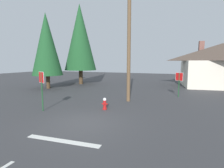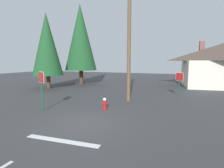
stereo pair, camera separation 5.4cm
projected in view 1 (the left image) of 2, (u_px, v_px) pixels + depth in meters
name	position (u px, v px, depth m)	size (l,w,h in m)	color
ground_plane	(83.00, 124.00, 8.97)	(80.00, 80.00, 0.10)	#38383A
lane_stop_bar	(62.00, 141.00, 6.94)	(3.18, 0.30, 0.01)	silver
stop_sign_near	(42.00, 83.00, 10.98)	(0.64, 0.29, 2.46)	#1E4C28
fire_hydrant	(105.00, 104.00, 11.47)	(0.39, 0.33, 0.77)	red
utility_pole	(129.00, 35.00, 13.34)	(1.60, 0.28, 9.81)	brown
stop_sign_far	(179.00, 80.00, 15.45)	(0.62, 0.37, 2.14)	#1E4C28
house	(221.00, 64.00, 21.61)	(10.06, 8.23, 5.71)	silver
pine_tree_tall_left	(80.00, 38.00, 24.03)	(4.30, 4.30, 10.76)	#4C3823
pine_tree_mid_left	(46.00, 44.00, 20.00)	(3.41, 3.41, 8.53)	#4C3823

